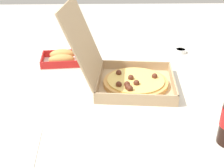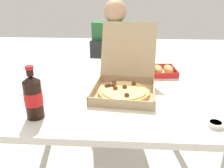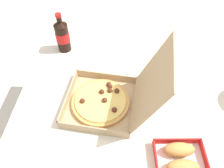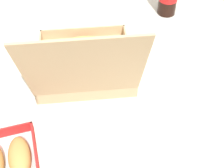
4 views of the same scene
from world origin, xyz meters
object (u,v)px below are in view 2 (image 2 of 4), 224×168
Objects in this scene: diner_person at (116,54)px; paper_menu at (66,69)px; dipping_sauce_cup at (215,124)px; cola_bottle at (33,97)px; chair at (115,77)px; pizza_box_open at (124,83)px; bread_side_box at (163,70)px.

diner_person reaches higher than paper_menu.
dipping_sauce_cup is (0.44, -1.22, 0.05)m from diner_person.
paper_menu is at bearing 92.70° from cola_bottle.
diner_person reaches higher than cola_bottle.
chair is 0.91m from pizza_box_open.
chair is 3.71× the size of cola_bottle.
paper_menu is (-0.30, -0.50, 0.25)m from chair.
dipping_sauce_cup is (0.12, -0.60, -0.01)m from bread_side_box.
cola_bottle reaches higher than dipping_sauce_cup.
paper_menu is at bearing -121.24° from chair.
pizza_box_open is 0.46m from cola_bottle.
cola_bottle is (-0.28, -1.19, 0.13)m from diner_person.
diner_person is 20.54× the size of dipping_sauce_cup.
paper_menu is 3.75× the size of dipping_sauce_cup.
chair is 4.11× the size of bread_side_box.
pizza_box_open is 2.21× the size of bread_side_box.
cola_bottle reaches higher than bread_side_box.
cola_bottle is at bearing -136.80° from bread_side_box.
paper_menu is (-0.40, 0.36, -0.05)m from pizza_box_open.
chair is at bearing 96.15° from pizza_box_open.
cola_bottle is 0.73m from dipping_sauce_cup.
chair reaches higher than dipping_sauce_cup.
bread_side_box is 0.64m from paper_menu.
dipping_sauce_cup is (0.72, -0.03, -0.08)m from cola_bottle.
chair is 1.86× the size of pizza_box_open.
diner_person reaches higher than pizza_box_open.
dipping_sauce_cup reaches higher than paper_menu.
pizza_box_open is at bearing -44.86° from paper_menu.
chair is at bearing 55.89° from paper_menu.
chair is at bearing 120.37° from bread_side_box.
bread_side_box reaches higher than paper_menu.
diner_person is 2.58× the size of pizza_box_open.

